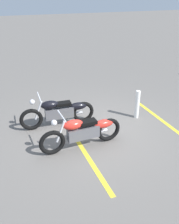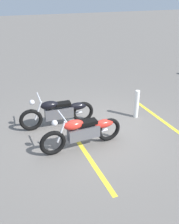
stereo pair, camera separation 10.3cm
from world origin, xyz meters
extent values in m
plane|color=#66605B|center=(0.00, 0.00, 0.00)|extent=(60.00, 60.00, 0.00)
torus|color=black|center=(-1.33, -0.72, 0.34)|extent=(0.68, 0.18, 0.67)
torus|color=black|center=(0.22, -0.57, 0.34)|extent=(0.68, 0.18, 0.67)
cube|color=#59595E|center=(-0.51, -0.64, 0.42)|extent=(0.86, 0.30, 0.32)
ellipsoid|color=red|center=(-0.78, -0.67, 0.72)|extent=(0.55, 0.33, 0.24)
ellipsoid|color=red|center=(0.06, -0.58, 0.56)|extent=(0.58, 0.29, 0.22)
cube|color=black|center=(-0.38, -0.63, 0.70)|extent=(0.46, 0.28, 0.09)
cylinder|color=silver|center=(-1.11, -0.70, 0.60)|extent=(0.27, 0.08, 0.56)
cylinder|color=silver|center=(-1.06, -0.70, 1.02)|extent=(0.10, 0.62, 0.04)
sphere|color=silver|center=(-1.25, -0.72, 0.88)|extent=(0.15, 0.15, 0.15)
cylinder|color=silver|center=(-0.12, -0.46, 0.26)|extent=(0.71, 0.16, 0.09)
torus|color=black|center=(-1.70, 0.64, 0.34)|extent=(0.67, 0.11, 0.67)
torus|color=black|center=(-0.14, 0.65, 0.34)|extent=(0.67, 0.11, 0.67)
cube|color=#59595E|center=(-0.87, 0.65, 0.42)|extent=(0.84, 0.22, 0.32)
ellipsoid|color=black|center=(-1.14, 0.64, 0.72)|extent=(0.52, 0.28, 0.24)
ellipsoid|color=black|center=(-0.30, 0.65, 0.56)|extent=(0.56, 0.24, 0.22)
cube|color=black|center=(-0.74, 0.65, 0.70)|extent=(0.44, 0.24, 0.09)
cylinder|color=silver|center=(-1.47, 0.64, 0.60)|extent=(0.27, 0.06, 0.56)
cylinder|color=silver|center=(-1.42, 0.64, 1.02)|extent=(0.04, 0.62, 0.04)
sphere|color=silver|center=(-1.62, 0.64, 0.88)|extent=(0.15, 0.15, 0.15)
cylinder|color=silver|center=(-0.47, 0.79, 0.26)|extent=(0.70, 0.09, 0.09)
cylinder|color=white|center=(1.56, 0.42, 0.45)|extent=(0.14, 0.14, 0.91)
cube|color=yellow|center=(-0.55, -0.96, 0.00)|extent=(0.34, 3.20, 0.01)
cube|color=yellow|center=(2.24, -0.12, 0.00)|extent=(0.34, 3.20, 0.01)
camera|label=1|loc=(-2.06, -6.08, 3.89)|focal=41.36mm
camera|label=2|loc=(-2.16, -6.05, 3.89)|focal=41.36mm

